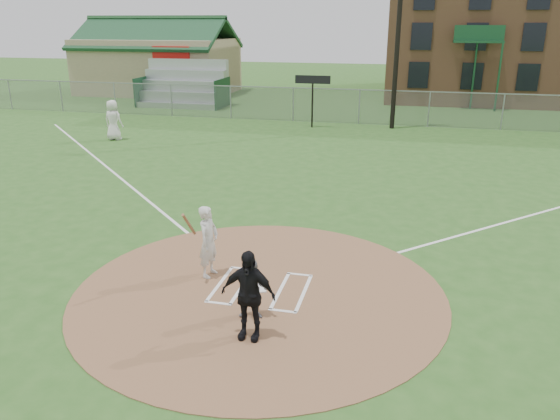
% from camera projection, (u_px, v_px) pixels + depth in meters
% --- Properties ---
extents(ground, '(140.00, 140.00, 0.00)m').
position_uv_depth(ground, '(259.00, 292.00, 12.40)').
color(ground, '#2A551D').
rests_on(ground, ground).
extents(dirt_circle, '(8.40, 8.40, 0.02)m').
position_uv_depth(dirt_circle, '(259.00, 292.00, 12.40)').
color(dirt_circle, '#896041').
rests_on(dirt_circle, ground).
extents(home_plate, '(0.61, 0.61, 0.03)m').
position_uv_depth(home_plate, '(255.00, 288.00, 12.50)').
color(home_plate, white).
rests_on(home_plate, dirt_circle).
extents(foul_line_third, '(17.04, 17.04, 0.01)m').
position_uv_depth(foul_line_third, '(109.00, 169.00, 22.66)').
color(foul_line_third, white).
rests_on(foul_line_third, ground).
extents(catcher, '(0.69, 0.57, 1.28)m').
position_uv_depth(catcher, '(253.00, 289.00, 11.10)').
color(catcher, slate).
rests_on(catcher, dirt_circle).
extents(umpire, '(1.07, 0.46, 1.81)m').
position_uv_depth(umpire, '(248.00, 295.00, 10.33)').
color(umpire, black).
rests_on(umpire, dirt_circle).
extents(ondeck_player, '(1.05, 0.74, 2.03)m').
position_uv_depth(ondeck_player, '(113.00, 120.00, 27.89)').
color(ondeck_player, silver).
rests_on(ondeck_player, ground).
extents(batters_boxes, '(2.08, 1.88, 0.01)m').
position_uv_depth(batters_boxes, '(261.00, 288.00, 12.53)').
color(batters_boxes, white).
rests_on(batters_boxes, dirt_circle).
extents(batter_at_plate, '(0.60, 1.05, 1.78)m').
position_uv_depth(batter_at_plate, '(208.00, 241.00, 12.90)').
color(batter_at_plate, silver).
rests_on(batter_at_plate, dirt_circle).
extents(outfield_fence, '(56.08, 0.08, 2.03)m').
position_uv_depth(outfield_fence, '(359.00, 107.00, 32.26)').
color(outfield_fence, slate).
rests_on(outfield_fence, ground).
extents(bleachers, '(6.08, 3.20, 3.20)m').
position_uv_depth(bleachers, '(182.00, 84.00, 38.81)').
color(bleachers, '#B7BABF').
rests_on(bleachers, ground).
extents(clubhouse, '(12.20, 8.71, 6.23)m').
position_uv_depth(clubhouse, '(159.00, 64.00, 45.89)').
color(clubhouse, tan).
rests_on(clubhouse, ground).
extents(light_pole, '(1.20, 0.30, 12.22)m').
position_uv_depth(light_pole, '(400.00, 5.00, 29.06)').
color(light_pole, black).
rests_on(light_pole, ground).
extents(scoreboard_sign, '(2.00, 0.10, 2.93)m').
position_uv_depth(scoreboard_sign, '(313.00, 85.00, 30.72)').
color(scoreboard_sign, black).
rests_on(scoreboard_sign, ground).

